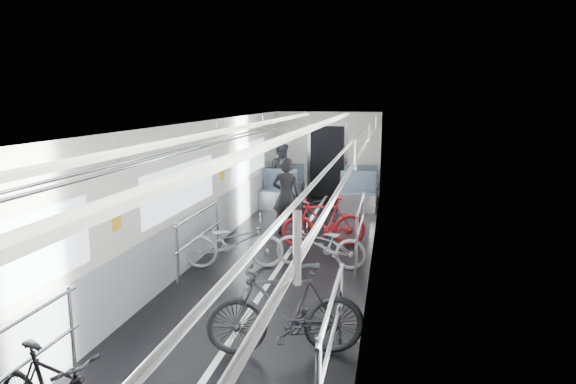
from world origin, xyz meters
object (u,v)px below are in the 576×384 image
Objects in this scene: bike_right_mid at (320,244)px; person_standing at (286,196)px; bike_right_near at (285,310)px; bike_left_far at (234,242)px; bike_right_far at (324,222)px; bike_aisle at (304,216)px; person_seated at (281,173)px.

bike_right_mid is 0.96× the size of person_standing.
bike_right_near is 1.14× the size of bike_right_mid.
bike_right_mid is (1.41, 0.29, -0.03)m from bike_left_far.
bike_aisle is (-0.51, 0.72, -0.07)m from bike_right_far.
person_seated reaches higher than bike_aisle.
bike_aisle is at bearing -161.44° from bike_right_far.
bike_left_far is 2.35m from bike_aisle.
bike_right_mid is at bearing 120.49° from person_seated.
person_seated is at bearing -10.41° from bike_left_far.
person_seated is (-0.37, 5.49, 0.36)m from bike_left_far.
person_seated is at bearing -80.70° from person_standing.
bike_aisle is (0.80, 2.21, -0.03)m from bike_left_far.
bike_right_mid is 0.95× the size of bike_right_far.
person_seated is (-1.78, 5.20, 0.40)m from bike_right_mid.
person_seated reaches higher than bike_right_near.
person_standing reaches higher than bike_right_far.
person_seated reaches higher than bike_right_mid.
person_standing is at bearing 115.50° from person_seated.
bike_aisle is 0.98× the size of person_standing.
bike_aisle is at bearing -160.26° from bike_right_mid.
bike_right_far is 1.01× the size of person_seated.
person_standing is at bearing 146.18° from bike_aisle.
bike_right_far is 4.35m from person_seated.
bike_left_far is 1.04× the size of person_seated.
bike_aisle is at bearing -34.21° from bike_left_far.
person_seated is (-1.81, 8.20, 0.27)m from bike_right_near.
bike_left_far is 1.06× the size of bike_aisle.
bike_left_far is 2.38m from person_standing.
bike_aisle is 0.98× the size of person_seated.
person_seated is at bearing 90.48° from bike_aisle.
person_standing is at bearing -24.54° from bike_left_far.
bike_right_near is 1.09× the size of bike_right_far.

